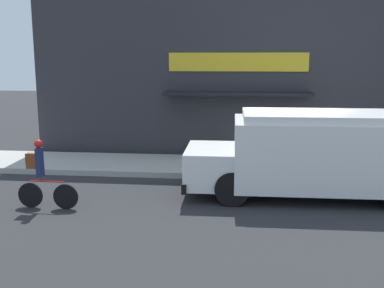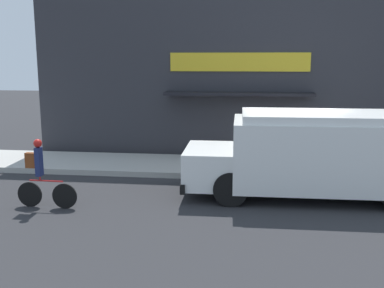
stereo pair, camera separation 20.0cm
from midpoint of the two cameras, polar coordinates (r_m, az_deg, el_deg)
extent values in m
plane|color=#2B2B2D|center=(13.33, 11.89, -4.74)|extent=(70.00, 70.00, 0.00)
cube|color=#ADAAA3|center=(14.56, 11.42, -3.05)|extent=(28.00, 2.59, 0.17)
cube|color=#2D2D33|center=(15.85, 11.27, 8.59)|extent=(17.75, 0.18, 5.92)
cube|color=gold|center=(15.67, 5.47, 10.32)|extent=(4.77, 0.05, 0.63)
cube|color=black|center=(15.31, 5.38, 6.38)|extent=(5.01, 0.85, 0.10)
cube|color=white|center=(11.97, 17.16, -1.13)|extent=(5.11, 2.36, 1.70)
cube|color=white|center=(11.81, 1.86, -2.70)|extent=(1.29, 2.11, 0.93)
cube|color=white|center=(11.81, 17.42, 3.37)|extent=(4.70, 2.17, 0.19)
cube|color=black|center=(11.94, -0.97, -4.36)|extent=(0.16, 2.23, 0.24)
cube|color=red|center=(13.09, 9.98, 0.57)|extent=(0.03, 0.44, 0.44)
cylinder|color=black|center=(12.82, 4.68, -3.22)|extent=(0.84, 0.27, 0.84)
cylinder|color=black|center=(10.93, 4.57, -5.69)|extent=(0.84, 0.27, 0.84)
cylinder|color=black|center=(13.38, 21.75, -3.37)|extent=(0.84, 0.27, 0.84)
cylinder|color=black|center=(11.11, -16.24, -6.44)|extent=(0.61, 0.06, 0.61)
cylinder|color=black|center=(11.50, -20.30, -6.11)|extent=(0.61, 0.06, 0.61)
cylinder|color=red|center=(11.20, -18.41, -4.54)|extent=(0.84, 0.06, 0.04)
cylinder|color=red|center=(11.25, -19.14, -4.20)|extent=(0.04, 0.04, 0.12)
cube|color=navy|center=(11.16, -19.27, -2.21)|extent=(0.13, 0.20, 0.68)
sphere|color=red|center=(11.08, -19.41, 0.03)|extent=(0.20, 0.20, 0.20)
cube|color=brown|center=(11.24, -20.14, -2.02)|extent=(0.26, 0.15, 0.36)
camera|label=1|loc=(0.10, -90.44, -0.08)|focal=42.00mm
camera|label=2|loc=(0.10, 89.56, 0.08)|focal=42.00mm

